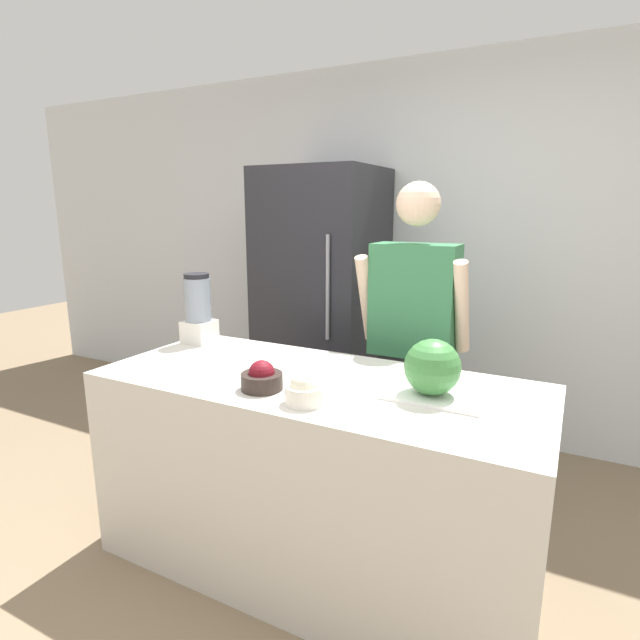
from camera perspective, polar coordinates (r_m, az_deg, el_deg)
name	(u,v)px	position (r m, az deg, el deg)	size (l,w,h in m)	color
ground_plane	(268,624)	(2.32, -5.93, -31.24)	(14.00, 14.00, 0.00)	#7F6B51
wall_back	(430,253)	(3.66, 12.43, 7.54)	(8.00, 0.06, 2.60)	silver
counter_island	(316,474)	(2.33, -0.48, -17.19)	(1.91, 0.81, 0.90)	beige
refrigerator	(322,304)	(3.56, 0.26, 1.80)	(0.77, 0.75, 1.87)	#232328
person	(412,343)	(2.74, 10.51, -2.63)	(0.58, 0.27, 1.74)	#333338
cutting_board	(434,396)	(1.99, 12.92, -8.44)	(0.38, 0.24, 0.01)	white
watermelon	(432,367)	(1.95, 12.72, -5.27)	(0.22, 0.22, 0.22)	#3D7F3D
bowl_cherries	(262,378)	(2.03, -6.67, -6.62)	(0.17, 0.17, 0.12)	#2D231E
bowl_cream	(305,390)	(1.87, -1.72, -8.01)	(0.15, 0.15, 0.13)	white
blender	(198,310)	(2.75, -13.74, 1.15)	(0.15, 0.15, 0.38)	silver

